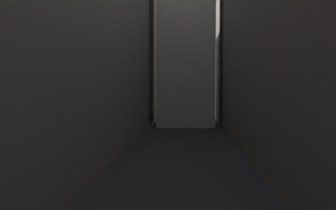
# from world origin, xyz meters

# --- Properties ---
(ground_plane) EXTENTS (264.00, 264.00, 0.00)m
(ground_plane) POSITION_xyz_m (0.00, 48.00, 0.00)
(ground_plane) COLOR #232326
(building_block_left) EXTENTS (14.88, 108.00, 24.40)m
(building_block_left) POSITION_xyz_m (-12.94, 50.00, 12.20)
(building_block_left) COLOR slate
(building_block_left) RESTS_ON ground
(building_block_right) EXTENTS (13.15, 108.00, 24.49)m
(building_block_right) POSITION_xyz_m (12.08, 50.00, 12.25)
(building_block_right) COLOR #60594F
(building_block_right) RESTS_ON ground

